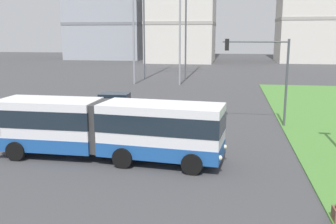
# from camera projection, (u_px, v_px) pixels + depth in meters

# --- Properties ---
(articulated_bus) EXTENTS (11.93, 3.34, 3.00)m
(articulated_bus) POSITION_uv_depth(u_px,v_px,m) (108.00, 128.00, 19.46)
(articulated_bus) COLOR white
(articulated_bus) RESTS_ON ground
(car_maroon_sedan) EXTENTS (4.48, 2.18, 1.58)m
(car_maroon_sedan) POSITION_uv_depth(u_px,v_px,m) (116.00, 103.00, 31.61)
(car_maroon_sedan) COLOR maroon
(car_maroon_sedan) RESTS_ON ground
(traffic_light_far_right) EXTENTS (4.50, 0.28, 6.05)m
(traffic_light_far_right) POSITION_uv_depth(u_px,v_px,m) (265.00, 66.00, 26.16)
(traffic_light_far_right) COLOR #474C51
(traffic_light_far_right) RESTS_ON ground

